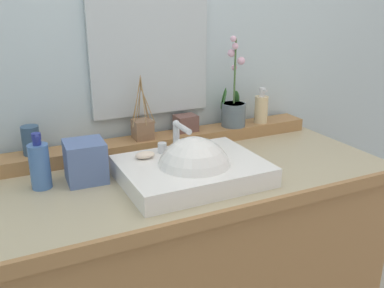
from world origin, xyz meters
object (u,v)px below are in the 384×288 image
(trinket_box, at_px, (186,123))
(potted_plant, at_px, (233,108))
(tissue_box, at_px, (85,161))
(tumbler_cup, at_px, (31,140))
(lotion_bottle, at_px, (40,165))
(soap_dispenser, at_px, (261,109))
(reed_diffuser, at_px, (143,129))
(soap_bar, at_px, (145,155))
(sink_basin, at_px, (193,173))

(trinket_box, bearing_deg, potted_plant, -8.41)
(potted_plant, relative_size, tissue_box, 2.79)
(tumbler_cup, height_order, lotion_bottle, lotion_bottle)
(soap_dispenser, distance_m, lotion_bottle, 0.98)
(tissue_box, bearing_deg, soap_dispenser, 11.81)
(reed_diffuser, distance_m, lotion_bottle, 0.46)
(tumbler_cup, relative_size, reed_diffuser, 0.41)
(reed_diffuser, xyz_separation_m, trinket_box, (0.20, 0.02, -0.01))
(potted_plant, bearing_deg, tumbler_cup, 179.29)
(soap_bar, relative_size, lotion_bottle, 0.37)
(sink_basin, distance_m, soap_dispenser, 0.61)
(potted_plant, height_order, tissue_box, potted_plant)
(potted_plant, distance_m, reed_diffuser, 0.42)
(sink_basin, distance_m, soap_bar, 0.18)
(sink_basin, distance_m, trinket_box, 0.40)
(lotion_bottle, bearing_deg, tumbler_cup, 90.69)
(lotion_bottle, bearing_deg, soap_dispenser, 9.72)
(trinket_box, height_order, lotion_bottle, lotion_bottle)
(sink_basin, bearing_deg, tissue_box, 153.49)
(soap_dispenser, height_order, tissue_box, soap_dispenser)
(sink_basin, relative_size, soap_dispenser, 3.00)
(soap_dispenser, height_order, trinket_box, soap_dispenser)
(tissue_box, bearing_deg, lotion_bottle, 177.57)
(sink_basin, height_order, tissue_box, sink_basin)
(tumbler_cup, bearing_deg, reed_diffuser, -0.98)
(soap_dispenser, bearing_deg, sink_basin, -146.26)
(tumbler_cup, distance_m, reed_diffuser, 0.42)
(soap_bar, relative_size, tissue_box, 0.50)
(reed_diffuser, bearing_deg, tissue_box, -145.08)
(sink_basin, relative_size, soap_bar, 6.77)
(trinket_box, distance_m, lotion_bottle, 0.65)
(trinket_box, bearing_deg, sink_basin, -114.05)
(potted_plant, relative_size, trinket_box, 4.32)
(sink_basin, height_order, tumbler_cup, sink_basin)
(sink_basin, xyz_separation_m, trinket_box, (0.15, 0.37, 0.06))
(soap_bar, relative_size, soap_dispenser, 0.44)
(soap_bar, distance_m, lotion_bottle, 0.34)
(soap_bar, height_order, potted_plant, potted_plant)
(soap_bar, height_order, tissue_box, tissue_box)
(soap_bar, distance_m, soap_dispenser, 0.67)
(soap_bar, height_order, trinket_box, trinket_box)
(sink_basin, relative_size, lotion_bottle, 2.53)
(sink_basin, relative_size, trinket_box, 5.27)
(potted_plant, xyz_separation_m, tumbler_cup, (-0.84, 0.01, -0.03))
(potted_plant, relative_size, reed_diffuser, 1.53)
(trinket_box, xyz_separation_m, tissue_box, (-0.47, -0.21, -0.02))
(tumbler_cup, relative_size, lotion_bottle, 0.56)
(tumbler_cup, bearing_deg, tissue_box, -53.16)
(soap_bar, distance_m, reed_diffuser, 0.25)
(soap_dispenser, height_order, tumbler_cup, soap_dispenser)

